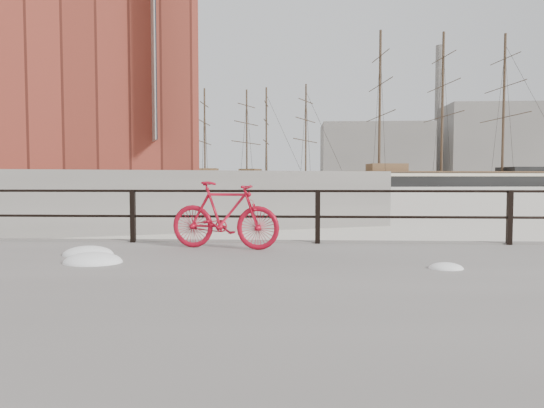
% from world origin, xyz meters
% --- Properties ---
extents(ground, '(400.00, 400.00, 0.00)m').
position_xyz_m(ground, '(0.00, 0.00, 0.00)').
color(ground, white).
rests_on(ground, ground).
extents(far_quay, '(78.44, 148.07, 1.80)m').
position_xyz_m(far_quay, '(-40.00, 72.00, 0.90)').
color(far_quay, gray).
rests_on(far_quay, ground).
extents(guardrail, '(28.00, 0.10, 1.00)m').
position_xyz_m(guardrail, '(0.00, -0.15, 0.85)').
color(guardrail, black).
rests_on(guardrail, promenade).
extents(bicycle, '(1.95, 0.66, 1.16)m').
position_xyz_m(bicycle, '(-5.13, -0.92, 0.93)').
color(bicycle, '#AC0B20').
rests_on(bicycle, promenade).
extents(barque_black, '(58.39, 25.81, 32.18)m').
position_xyz_m(barque_black, '(25.36, 90.06, 0.00)').
color(barque_black, black).
rests_on(barque_black, ground).
extents(schooner_mid, '(29.87, 21.48, 19.91)m').
position_xyz_m(schooner_mid, '(-7.83, 83.79, 0.00)').
color(schooner_mid, white).
rests_on(schooner_mid, ground).
extents(schooner_left, '(24.00, 11.38, 18.09)m').
position_xyz_m(schooner_left, '(-14.41, 74.90, 0.00)').
color(schooner_left, silver).
rests_on(schooner_left, ground).
extents(workboat_near, '(13.26, 6.73, 7.00)m').
position_xyz_m(workboat_near, '(-22.67, 28.99, 0.00)').
color(workboat_near, black).
rests_on(workboat_near, ground).
extents(workboat_far, '(11.95, 4.21, 7.00)m').
position_xyz_m(workboat_far, '(-26.86, 47.74, 0.00)').
color(workboat_far, black).
rests_on(workboat_far, ground).
extents(apartment_terracotta, '(24.16, 21.40, 20.20)m').
position_xyz_m(apartment_terracotta, '(-21.25, 20.26, 11.90)').
color(apartment_terracotta, maroon).
rests_on(apartment_terracotta, far_quay).
extents(apartment_mustard, '(26.02, 22.15, 22.20)m').
position_xyz_m(apartment_mustard, '(-29.49, 40.65, 12.90)').
color(apartment_mustard, gold).
rests_on(apartment_mustard, far_quay).
extents(apartment_cream, '(24.16, 21.40, 21.20)m').
position_xyz_m(apartment_cream, '(-38.11, 61.98, 12.40)').
color(apartment_cream, beige).
rests_on(apartment_cream, far_quay).
extents(apartment_grey, '(26.02, 22.15, 23.20)m').
position_xyz_m(apartment_grey, '(-46.35, 82.38, 13.40)').
color(apartment_grey, '#A3A39E').
rests_on(apartment_grey, far_quay).
extents(apartment_brick, '(27.87, 22.90, 21.20)m').
position_xyz_m(apartment_brick, '(-54.97, 103.70, 12.40)').
color(apartment_brick, brown).
rests_on(apartment_brick, far_quay).
extents(industrial_west, '(32.00, 18.00, 18.00)m').
position_xyz_m(industrial_west, '(20.00, 140.00, 9.00)').
color(industrial_west, gray).
rests_on(industrial_west, ground).
extents(industrial_mid, '(26.00, 20.00, 24.00)m').
position_xyz_m(industrial_mid, '(55.00, 145.00, 12.00)').
color(industrial_mid, gray).
rests_on(industrial_mid, ground).
extents(smokestack, '(2.80, 2.80, 44.00)m').
position_xyz_m(smokestack, '(42.00, 150.00, 22.00)').
color(smokestack, gray).
rests_on(smokestack, ground).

